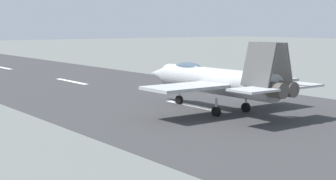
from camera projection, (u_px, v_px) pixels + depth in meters
The scene contains 6 objects.
ground_plane at pixel (198, 107), 43.66m from camera, with size 400.00×400.00×0.00m, color #5F6360.
runway_strip at pixel (198, 107), 43.65m from camera, with size 240.00×26.00×0.02m.
fighter_jet at pixel (215, 80), 41.26m from camera, with size 16.62×14.02×5.71m.
crew_person at pixel (170, 79), 59.13m from camera, with size 0.48×0.60×1.59m.
marker_cone_mid at pixel (267, 89), 53.91m from camera, with size 0.44×0.44×0.55m, color orange.
marker_cone_far at pixel (159, 74), 69.64m from camera, with size 0.44×0.44×0.55m, color orange.
Camera 1 is at (-33.34, 27.48, 6.91)m, focal length 55.00 mm.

